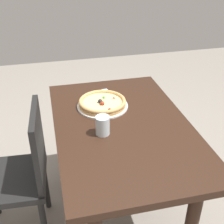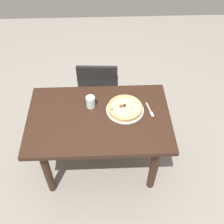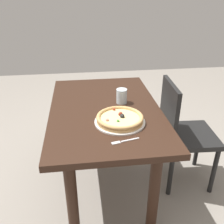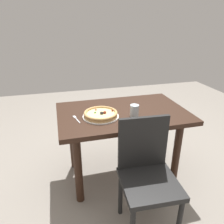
{
  "view_description": "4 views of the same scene",
  "coord_description": "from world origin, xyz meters",
  "px_view_note": "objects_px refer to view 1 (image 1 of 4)",
  "views": [
    {
      "loc": [
        1.38,
        -0.39,
        1.65
      ],
      "look_at": [
        -0.11,
        -0.04,
        0.74
      ],
      "focal_mm": 47.82,
      "sensor_mm": 36.0,
      "label": 1
    },
    {
      "loc": [
        -0.05,
        1.53,
        2.44
      ],
      "look_at": [
        -0.11,
        -0.04,
        0.74
      ],
      "focal_mm": 44.38,
      "sensor_mm": 36.0,
      "label": 2
    },
    {
      "loc": [
        -1.59,
        0.16,
        1.5
      ],
      "look_at": [
        -0.11,
        -0.04,
        0.74
      ],
      "focal_mm": 40.31,
      "sensor_mm": 36.0,
      "label": 3
    },
    {
      "loc": [
        -0.57,
        -1.75,
        1.51
      ],
      "look_at": [
        -0.11,
        -0.04,
        0.74
      ],
      "focal_mm": 34.41,
      "sensor_mm": 36.0,
      "label": 4
    }
  ],
  "objects_px": {
    "drinking_glass": "(103,125)",
    "pizza": "(102,102)",
    "dining_table": "(122,140)",
    "plate": "(102,106)",
    "fork": "(98,91)",
    "chair_near": "(21,173)"
  },
  "relations": [
    {
      "from": "plate",
      "to": "pizza",
      "type": "distance_m",
      "value": 0.03
    },
    {
      "from": "dining_table",
      "to": "chair_near",
      "type": "height_order",
      "value": "chair_near"
    },
    {
      "from": "drinking_glass",
      "to": "dining_table",
      "type": "bearing_deg",
      "value": 117.38
    },
    {
      "from": "pizza",
      "to": "drinking_glass",
      "type": "relative_size",
      "value": 2.81
    },
    {
      "from": "fork",
      "to": "drinking_glass",
      "type": "distance_m",
      "value": 0.51
    },
    {
      "from": "chair_near",
      "to": "dining_table",
      "type": "bearing_deg",
      "value": -86.14
    },
    {
      "from": "chair_near",
      "to": "drinking_glass",
      "type": "bearing_deg",
      "value": -94.18
    },
    {
      "from": "dining_table",
      "to": "fork",
      "type": "xyz_separation_m",
      "value": [
        -0.44,
        -0.06,
        0.12
      ]
    },
    {
      "from": "pizza",
      "to": "chair_near",
      "type": "bearing_deg",
      "value": -66.63
    },
    {
      "from": "pizza",
      "to": "drinking_glass",
      "type": "distance_m",
      "value": 0.3
    },
    {
      "from": "plate",
      "to": "fork",
      "type": "xyz_separation_m",
      "value": [
        -0.21,
        0.02,
        -0.0
      ]
    },
    {
      "from": "dining_table",
      "to": "plate",
      "type": "xyz_separation_m",
      "value": [
        -0.22,
        -0.07,
        0.12
      ]
    },
    {
      "from": "chair_near",
      "to": "pizza",
      "type": "bearing_deg",
      "value": -63.16
    },
    {
      "from": "pizza",
      "to": "fork",
      "type": "height_order",
      "value": "pizza"
    },
    {
      "from": "drinking_glass",
      "to": "pizza",
      "type": "bearing_deg",
      "value": 168.6
    },
    {
      "from": "plate",
      "to": "pizza",
      "type": "bearing_deg",
      "value": 7.52
    },
    {
      "from": "chair_near",
      "to": "fork",
      "type": "height_order",
      "value": "chair_near"
    },
    {
      "from": "dining_table",
      "to": "chair_near",
      "type": "distance_m",
      "value": 0.61
    },
    {
      "from": "pizza",
      "to": "fork",
      "type": "distance_m",
      "value": 0.22
    },
    {
      "from": "pizza",
      "to": "fork",
      "type": "relative_size",
      "value": 1.8
    },
    {
      "from": "pizza",
      "to": "drinking_glass",
      "type": "xyz_separation_m",
      "value": [
        0.29,
        -0.06,
        0.02
      ]
    },
    {
      "from": "chair_near",
      "to": "pizza",
      "type": "relative_size",
      "value": 2.95
    }
  ]
}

